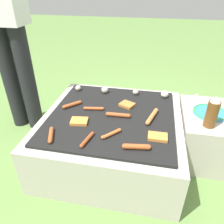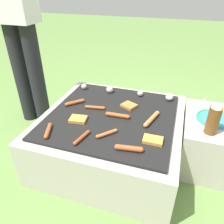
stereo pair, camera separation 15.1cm
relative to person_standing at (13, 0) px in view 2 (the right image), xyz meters
name	(u,v)px [view 2 (the right image)]	position (x,y,z in m)	size (l,w,h in m)	color
ground_plane	(112,154)	(0.85, -0.26, -1.04)	(14.00, 14.00, 0.00)	#608442
grill	(112,136)	(0.85, -0.26, -0.86)	(0.96, 0.96, 0.37)	#B2AA9E
side_ledge	(208,141)	(1.53, -0.12, -0.86)	(0.36, 0.53, 0.37)	#B2AA9E
person_standing	(13,0)	(0.00, 0.00, 0.00)	(0.31, 0.24, 1.83)	black
sausage_back_center	(75,102)	(0.54, -0.21, -0.66)	(0.12, 0.12, 0.03)	#A34C23
sausage_front_left	(152,119)	(1.13, -0.26, -0.66)	(0.08, 0.20, 0.03)	#C6753D
sausage_mid_right	(48,130)	(0.54, -0.58, -0.66)	(0.07, 0.14, 0.03)	#A34C23
sausage_front_right	(107,133)	(0.90, -0.49, -0.66)	(0.10, 0.11, 0.02)	#B7602D
sausage_front_center	(118,115)	(0.90, -0.28, -0.66)	(0.17, 0.03, 0.03)	#A34C23
sausage_mid_left	(82,137)	(0.77, -0.58, -0.66)	(0.05, 0.15, 0.02)	#93421E
sausage_back_right	(129,148)	(1.06, -0.59, -0.66)	(0.16, 0.05, 0.03)	#A34C23
sausage_back_left	(95,107)	(0.71, -0.23, -0.66)	(0.15, 0.04, 0.02)	#A34C23
bread_slice_right	(78,119)	(0.66, -0.40, -0.67)	(0.12, 0.10, 0.02)	#D18438
bread_slice_left	(153,140)	(1.17, -0.47, -0.67)	(0.12, 0.08, 0.02)	#D18438
bread_slice_center	(129,106)	(0.94, -0.12, -0.67)	(0.13, 0.12, 0.02)	#B27033
mushroom_row	(130,92)	(0.90, 0.07, -0.65)	(0.76, 0.07, 0.06)	beige
plate_colorful	(214,118)	(1.53, -0.11, -0.67)	(0.23, 0.23, 0.02)	#338CCC
condiment_bottle	(214,119)	(1.49, -0.28, -0.57)	(0.07, 0.07, 0.21)	brown
fork_utensil	(207,105)	(1.49, 0.09, -0.67)	(0.06, 0.20, 0.01)	silver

